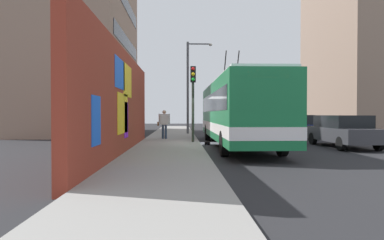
{
  "coord_description": "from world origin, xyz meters",
  "views": [
    {
      "loc": [
        -17.47,
        1.03,
        1.64
      ],
      "look_at": [
        2.49,
        0.32,
        1.29
      ],
      "focal_mm": 31.23,
      "sensor_mm": 36.0,
      "label": 1
    }
  ],
  "objects_px": {
    "parked_car_dark_gray": "(342,130)",
    "parked_car_navy": "(297,126)",
    "city_bus": "(236,110)",
    "pedestrian_midblock": "(164,122)",
    "traffic_light": "(193,91)",
    "street_lamp": "(191,81)"
  },
  "relations": [
    {
      "from": "street_lamp",
      "to": "parked_car_dark_gray",
      "type": "bearing_deg",
      "value": -142.23
    },
    {
      "from": "parked_car_navy",
      "to": "traffic_light",
      "type": "relative_size",
      "value": 1.11
    },
    {
      "from": "city_bus",
      "to": "parked_car_navy",
      "type": "distance_m",
      "value": 7.93
    },
    {
      "from": "pedestrian_midblock",
      "to": "street_lamp",
      "type": "bearing_deg",
      "value": -18.26
    },
    {
      "from": "pedestrian_midblock",
      "to": "traffic_light",
      "type": "bearing_deg",
      "value": -146.49
    },
    {
      "from": "city_bus",
      "to": "parked_car_navy",
      "type": "relative_size",
      "value": 2.75
    },
    {
      "from": "city_bus",
      "to": "pedestrian_midblock",
      "type": "bearing_deg",
      "value": 47.95
    },
    {
      "from": "parked_car_dark_gray",
      "to": "parked_car_navy",
      "type": "distance_m",
      "value": 6.46
    },
    {
      "from": "parked_car_dark_gray",
      "to": "traffic_light",
      "type": "bearing_deg",
      "value": 78.57
    },
    {
      "from": "parked_car_dark_gray",
      "to": "traffic_light",
      "type": "xyz_separation_m",
      "value": [
        1.49,
        7.35,
        2.04
      ]
    },
    {
      "from": "pedestrian_midblock",
      "to": "street_lamp",
      "type": "distance_m",
      "value": 6.39
    },
    {
      "from": "parked_car_dark_gray",
      "to": "parked_car_navy",
      "type": "bearing_deg",
      "value": 0.0
    },
    {
      "from": "pedestrian_midblock",
      "to": "traffic_light",
      "type": "distance_m",
      "value": 3.44
    },
    {
      "from": "traffic_light",
      "to": "street_lamp",
      "type": "relative_size",
      "value": 0.58
    },
    {
      "from": "city_bus",
      "to": "street_lamp",
      "type": "height_order",
      "value": "street_lamp"
    },
    {
      "from": "traffic_light",
      "to": "street_lamp",
      "type": "distance_m",
      "value": 7.96
    },
    {
      "from": "city_bus",
      "to": "street_lamp",
      "type": "bearing_deg",
      "value": 13.04
    },
    {
      "from": "parked_car_dark_gray",
      "to": "traffic_light",
      "type": "height_order",
      "value": "traffic_light"
    },
    {
      "from": "parked_car_dark_gray",
      "to": "street_lamp",
      "type": "distance_m",
      "value": 12.27
    },
    {
      "from": "street_lamp",
      "to": "pedestrian_midblock",
      "type": "bearing_deg",
      "value": 161.74
    },
    {
      "from": "city_bus",
      "to": "parked_car_navy",
      "type": "xyz_separation_m",
      "value": [
        5.91,
        -5.2,
        -1.0
      ]
    },
    {
      "from": "traffic_light",
      "to": "pedestrian_midblock",
      "type": "bearing_deg",
      "value": 33.51
    }
  ]
}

